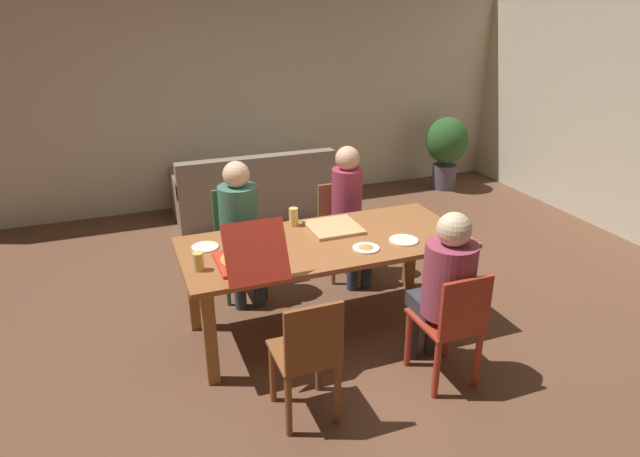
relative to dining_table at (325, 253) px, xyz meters
name	(u,v)px	position (x,y,z in m)	size (l,w,h in m)	color
ground_plane	(324,327)	(0.00, 0.00, -0.67)	(20.00, 20.00, 0.00)	brown
back_wall	(227,90)	(0.00, 3.30, 0.75)	(7.65, 0.12, 2.85)	beige
side_wall_right	(616,101)	(3.82, 0.99, 0.75)	(0.12, 5.61, 2.85)	beige
dining_table	(325,253)	(0.00, 0.00, 0.00)	(2.18, 0.96, 0.77)	#9A5C31
chair_0	(343,224)	(0.54, 0.90, -0.18)	(0.45, 0.39, 0.87)	brown
person_0	(349,204)	(0.54, 0.76, 0.06)	(0.28, 0.51, 1.26)	#2D364C
chair_1	(451,325)	(0.54, -0.95, -0.21)	(0.39, 0.44, 0.87)	#AB3422
person_1	(445,281)	(0.54, -0.83, 0.06)	(0.35, 0.49, 1.24)	#33343A
chair_2	(238,236)	(-0.48, 0.90, -0.15)	(0.39, 0.41, 0.94)	#37673C
person_2	(240,220)	(-0.48, 0.76, 0.06)	(0.33, 0.49, 1.23)	#2D3849
chair_3	(308,357)	(-0.48, -0.95, -0.20)	(0.38, 0.40, 0.88)	brown
pizza_box_0	(248,258)	(-0.65, -0.20, 0.16)	(0.41, 0.60, 0.39)	red
pizza_box_1	(334,227)	(0.15, 0.19, 0.11)	(0.40, 0.40, 0.03)	tan
plate_0	(366,248)	(0.23, -0.25, 0.11)	(0.20, 0.20, 0.03)	white
plate_1	(205,247)	(-0.88, 0.20, 0.11)	(0.20, 0.20, 0.01)	white
plate_2	(404,240)	(0.56, -0.22, 0.11)	(0.22, 0.22, 0.01)	white
drinking_glass_0	(198,262)	(-0.98, -0.15, 0.17)	(0.07, 0.07, 0.13)	#DFC35D
drinking_glass_1	(453,231)	(0.95, -0.29, 0.15)	(0.08, 0.08, 0.10)	silver
drinking_glass_2	(293,217)	(-0.12, 0.38, 0.18)	(0.07, 0.07, 0.15)	#E0BF64
couch	(253,193)	(0.11, 2.68, -0.39)	(1.85, 0.88, 0.81)	gray
potted_plant	(447,146)	(2.86, 2.72, -0.07)	(0.57, 0.57, 0.99)	#564D60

